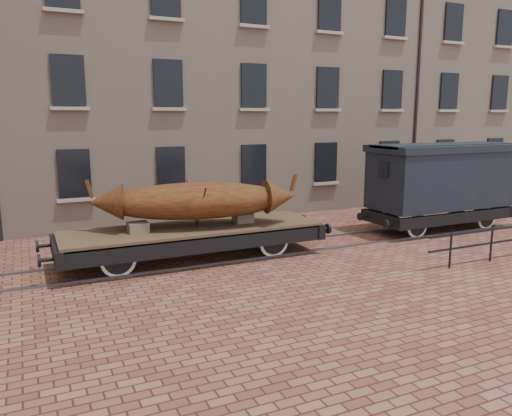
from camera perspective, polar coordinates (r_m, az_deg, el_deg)
name	(u,v)px	position (r m, az deg, el deg)	size (l,w,h in m)	color
ground	(290,248)	(16.19, 3.89, -4.55)	(90.00, 90.00, 0.00)	brown
warehouse_cream	(248,59)	(26.08, -0.93, 16.65)	(40.00, 10.19, 14.00)	#BFA891
rail_track	(290,247)	(16.19, 3.89, -4.45)	(30.00, 1.52, 0.06)	#59595E
flatcar_wagon	(193,234)	(14.75, -7.20, -2.92)	(8.46, 2.29, 1.28)	brown
iron_boat	(196,200)	(14.59, -6.83, 0.86)	(6.06, 2.73, 1.48)	brown
goods_van	(441,176)	(19.63, 20.39, 3.42)	(6.19, 2.25, 3.20)	black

